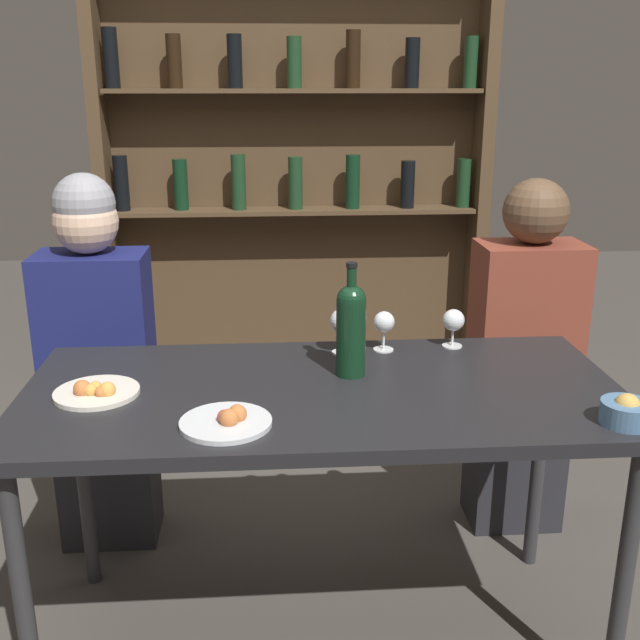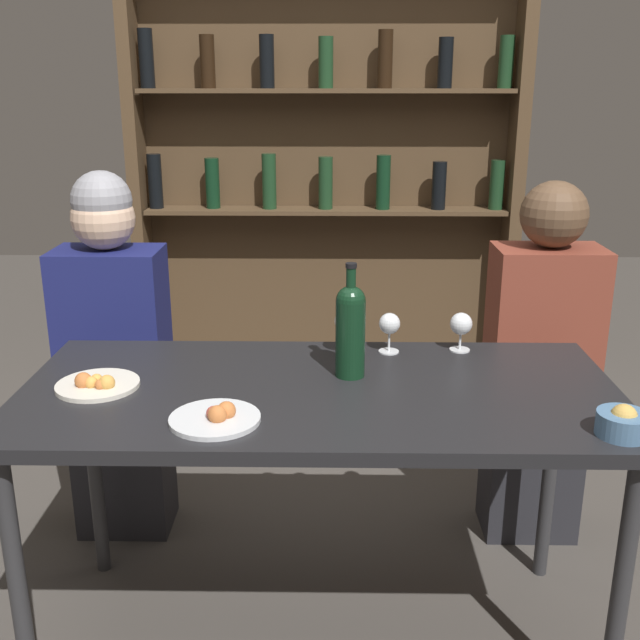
{
  "view_description": "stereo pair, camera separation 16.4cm",
  "coord_description": "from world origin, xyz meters",
  "px_view_note": "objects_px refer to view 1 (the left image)",
  "views": [
    {
      "loc": [
        -0.13,
        -1.8,
        1.54
      ],
      "look_at": [
        0.0,
        0.11,
        0.93
      ],
      "focal_mm": 42.0,
      "sensor_mm": 36.0,
      "label": 1
    },
    {
      "loc": [
        0.03,
        -1.8,
        1.54
      ],
      "look_at": [
        0.0,
        0.11,
        0.93
      ],
      "focal_mm": 42.0,
      "sensor_mm": 36.0,
      "label": 2
    }
  ],
  "objects_px": {
    "wine_glass_0": "(384,323)",
    "food_plate_0": "(227,421)",
    "wine_bottle": "(351,326)",
    "wine_glass_2": "(453,321)",
    "seated_person_left": "(100,369)",
    "food_plate_1": "(96,392)",
    "seated_person_right": "(522,367)",
    "snack_bowl": "(626,411)",
    "wine_glass_1": "(342,322)"
  },
  "relations": [
    {
      "from": "food_plate_1",
      "to": "wine_glass_0",
      "type": "bearing_deg",
      "value": 20.17
    },
    {
      "from": "wine_glass_2",
      "to": "wine_glass_0",
      "type": "bearing_deg",
      "value": -175.18
    },
    {
      "from": "seated_person_right",
      "to": "wine_glass_0",
      "type": "bearing_deg",
      "value": -151.47
    },
    {
      "from": "wine_glass_1",
      "to": "food_plate_0",
      "type": "distance_m",
      "value": 0.57
    },
    {
      "from": "wine_glass_0",
      "to": "food_plate_0",
      "type": "bearing_deg",
      "value": -132.22
    },
    {
      "from": "wine_bottle",
      "to": "snack_bowl",
      "type": "distance_m",
      "value": 0.71
    },
    {
      "from": "wine_bottle",
      "to": "wine_glass_1",
      "type": "xyz_separation_m",
      "value": [
        -0.01,
        0.17,
        -0.04
      ]
    },
    {
      "from": "wine_glass_2",
      "to": "seated_person_right",
      "type": "bearing_deg",
      "value": 40.19
    },
    {
      "from": "wine_glass_0",
      "to": "wine_bottle",
      "type": "bearing_deg",
      "value": -122.5
    },
    {
      "from": "snack_bowl",
      "to": "food_plate_1",
      "type": "bearing_deg",
      "value": 168.71
    },
    {
      "from": "wine_glass_0",
      "to": "seated_person_left",
      "type": "bearing_deg",
      "value": 162.17
    },
    {
      "from": "food_plate_0",
      "to": "seated_person_left",
      "type": "height_order",
      "value": "seated_person_left"
    },
    {
      "from": "snack_bowl",
      "to": "seated_person_left",
      "type": "relative_size",
      "value": 0.09
    },
    {
      "from": "snack_bowl",
      "to": "seated_person_left",
      "type": "distance_m",
      "value": 1.63
    },
    {
      "from": "wine_glass_0",
      "to": "snack_bowl",
      "type": "height_order",
      "value": "wine_glass_0"
    },
    {
      "from": "wine_glass_0",
      "to": "wine_glass_2",
      "type": "distance_m",
      "value": 0.21
    },
    {
      "from": "wine_bottle",
      "to": "seated_person_left",
      "type": "bearing_deg",
      "value": 148.67
    },
    {
      "from": "food_plate_0",
      "to": "seated_person_right",
      "type": "relative_size",
      "value": 0.17
    },
    {
      "from": "food_plate_1",
      "to": "seated_person_left",
      "type": "xyz_separation_m",
      "value": [
        -0.12,
        0.58,
        -0.16
      ]
    },
    {
      "from": "food_plate_0",
      "to": "seated_person_left",
      "type": "distance_m",
      "value": 0.92
    },
    {
      "from": "wine_glass_2",
      "to": "food_plate_1",
      "type": "relative_size",
      "value": 0.54
    },
    {
      "from": "wine_bottle",
      "to": "food_plate_1",
      "type": "height_order",
      "value": "wine_bottle"
    },
    {
      "from": "wine_glass_0",
      "to": "snack_bowl",
      "type": "relative_size",
      "value": 1.01
    },
    {
      "from": "wine_bottle",
      "to": "food_plate_0",
      "type": "distance_m",
      "value": 0.45
    },
    {
      "from": "wine_glass_0",
      "to": "snack_bowl",
      "type": "xyz_separation_m",
      "value": [
        0.49,
        -0.54,
        -0.05
      ]
    },
    {
      "from": "wine_glass_0",
      "to": "food_plate_1",
      "type": "xyz_separation_m",
      "value": [
        -0.78,
        -0.29,
        -0.07
      ]
    },
    {
      "from": "wine_glass_2",
      "to": "seated_person_right",
      "type": "height_order",
      "value": "seated_person_right"
    },
    {
      "from": "wine_glass_1",
      "to": "seated_person_left",
      "type": "bearing_deg",
      "value": 158.54
    },
    {
      "from": "wine_glass_1",
      "to": "seated_person_right",
      "type": "height_order",
      "value": "seated_person_right"
    },
    {
      "from": "wine_glass_1",
      "to": "seated_person_right",
      "type": "relative_size",
      "value": 0.11
    },
    {
      "from": "wine_glass_0",
      "to": "seated_person_right",
      "type": "distance_m",
      "value": 0.66
    },
    {
      "from": "seated_person_right",
      "to": "seated_person_left",
      "type": "bearing_deg",
      "value": 180.0
    },
    {
      "from": "wine_bottle",
      "to": "snack_bowl",
      "type": "bearing_deg",
      "value": -30.19
    },
    {
      "from": "food_plate_0",
      "to": "wine_bottle",
      "type": "bearing_deg",
      "value": 42.86
    },
    {
      "from": "wine_bottle",
      "to": "seated_person_right",
      "type": "relative_size",
      "value": 0.25
    },
    {
      "from": "wine_bottle",
      "to": "wine_glass_2",
      "type": "relative_size",
      "value": 2.69
    },
    {
      "from": "food_plate_0",
      "to": "snack_bowl",
      "type": "relative_size",
      "value": 1.82
    },
    {
      "from": "food_plate_1",
      "to": "seated_person_left",
      "type": "relative_size",
      "value": 0.17
    },
    {
      "from": "wine_glass_0",
      "to": "seated_person_right",
      "type": "height_order",
      "value": "seated_person_right"
    },
    {
      "from": "food_plate_0",
      "to": "seated_person_left",
      "type": "bearing_deg",
      "value": 121.02
    },
    {
      "from": "wine_bottle",
      "to": "food_plate_1",
      "type": "relative_size",
      "value": 1.45
    },
    {
      "from": "food_plate_0",
      "to": "seated_person_left",
      "type": "relative_size",
      "value": 0.17
    },
    {
      "from": "wine_glass_0",
      "to": "seated_person_left",
      "type": "distance_m",
      "value": 0.98
    },
    {
      "from": "wine_glass_0",
      "to": "seated_person_right",
      "type": "relative_size",
      "value": 0.1
    },
    {
      "from": "food_plate_1",
      "to": "seated_person_left",
      "type": "distance_m",
      "value": 0.61
    },
    {
      "from": "food_plate_1",
      "to": "snack_bowl",
      "type": "bearing_deg",
      "value": -11.29
    },
    {
      "from": "seated_person_left",
      "to": "wine_glass_0",
      "type": "bearing_deg",
      "value": -17.83
    },
    {
      "from": "snack_bowl",
      "to": "seated_person_left",
      "type": "bearing_deg",
      "value": 149.16
    },
    {
      "from": "wine_glass_2",
      "to": "seated_person_left",
      "type": "bearing_deg",
      "value": 166.25
    },
    {
      "from": "food_plate_0",
      "to": "snack_bowl",
      "type": "bearing_deg",
      "value": -3.46
    }
  ]
}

